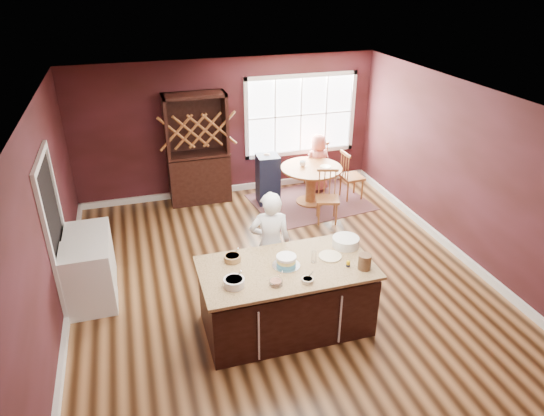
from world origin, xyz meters
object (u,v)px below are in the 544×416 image
(hutch, at_px, (198,149))
(dryer, at_px, (91,255))
(baker, at_px, (270,244))
(toddler, at_px, (269,162))
(chair_north, at_px, (316,163))
(high_chair, at_px, (268,178))
(washer, at_px, (89,279))
(chair_south, at_px, (327,197))
(seated_woman, at_px, (318,163))
(layer_cake, at_px, (286,261))
(kitchen_island, at_px, (286,298))
(chair_east, at_px, (352,175))
(dining_table, at_px, (311,178))

(hutch, bearing_deg, dryer, -130.56)
(baker, distance_m, toddler, 3.06)
(chair_north, distance_m, high_chair, 1.34)
(washer, bearing_deg, chair_south, 19.05)
(chair_north, distance_m, hutch, 2.55)
(seated_woman, bearing_deg, dryer, 16.85)
(baker, xyz_separation_m, washer, (-2.43, 0.39, -0.34))
(layer_cake, xyz_separation_m, chair_north, (2.04, 4.16, -0.50))
(toddler, relative_size, hutch, 0.12)
(chair_south, xyz_separation_m, toddler, (-0.76, 1.16, 0.32))
(hutch, bearing_deg, baker, -82.13)
(kitchen_island, height_order, hutch, hutch)
(kitchen_island, relative_size, seated_woman, 1.77)
(chair_south, bearing_deg, chair_east, 59.89)
(toddler, bearing_deg, chair_north, 21.98)
(layer_cake, height_order, washer, layer_cake)
(baker, distance_m, seated_woman, 3.69)
(seated_woman, height_order, dryer, seated_woman)
(kitchen_island, height_order, chair_south, chair_south)
(chair_south, height_order, washer, chair_south)
(baker, xyz_separation_m, high_chair, (0.80, 2.86, -0.28))
(dining_table, height_order, baker, baker)
(layer_cake, bearing_deg, kitchen_island, -88.16)
(high_chair, bearing_deg, dining_table, -15.74)
(baker, bearing_deg, dining_table, -109.96)
(washer, relative_size, dryer, 1.03)
(kitchen_island, relative_size, baker, 1.35)
(chair_north, height_order, dryer, chair_north)
(kitchen_island, xyz_separation_m, layer_cake, (-0.00, 0.02, 0.55))
(layer_cake, bearing_deg, toddler, 76.77)
(seated_woman, bearing_deg, washer, 23.27)
(high_chair, bearing_deg, layer_cake, -100.27)
(baker, distance_m, chair_south, 2.42)
(dryer, bearing_deg, chair_south, 10.58)
(dryer, bearing_deg, baker, -22.91)
(chair_south, xyz_separation_m, washer, (-4.04, -1.39, -0.03))
(high_chair, bearing_deg, seated_woman, 15.92)
(high_chair, bearing_deg, hutch, 162.14)
(layer_cake, distance_m, chair_north, 4.66)
(chair_south, xyz_separation_m, hutch, (-2.07, 1.55, 0.59))
(layer_cake, bearing_deg, seated_woman, 63.12)
(layer_cake, distance_m, seated_woman, 4.36)
(chair_south, distance_m, toddler, 1.43)
(hutch, xyz_separation_m, dryer, (-1.97, -2.30, -0.63))
(dining_table, distance_m, chair_north, 0.92)
(layer_cake, height_order, chair_south, layer_cake)
(kitchen_island, height_order, layer_cake, layer_cake)
(kitchen_island, relative_size, hutch, 1.00)
(dining_table, height_order, chair_north, chair_north)
(washer, bearing_deg, chair_east, 24.01)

